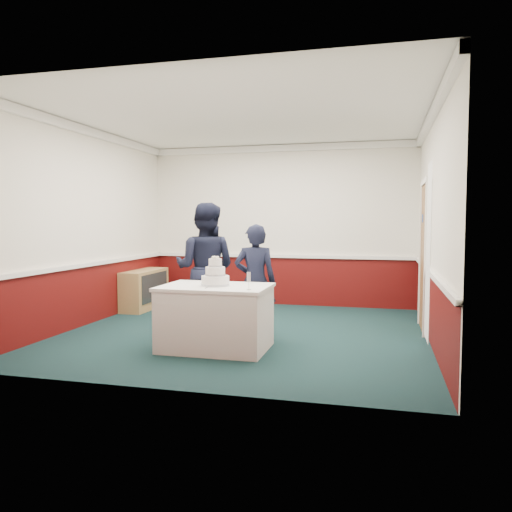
% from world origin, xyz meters
% --- Properties ---
extents(ground, '(5.00, 5.00, 0.00)m').
position_xyz_m(ground, '(0.00, 0.00, 0.00)').
color(ground, '#14312C').
rests_on(ground, ground).
extents(room_shell, '(5.00, 5.00, 3.00)m').
position_xyz_m(room_shell, '(0.08, 0.61, 1.97)').
color(room_shell, silver).
rests_on(room_shell, ground).
extents(sideboard, '(0.41, 1.20, 0.70)m').
position_xyz_m(sideboard, '(-2.28, 1.43, 0.35)').
color(sideboard, '#A98752').
rests_on(sideboard, ground).
extents(cake_table, '(1.32, 0.92, 0.79)m').
position_xyz_m(cake_table, '(-0.11, -0.96, 0.40)').
color(cake_table, white).
rests_on(cake_table, ground).
extents(wedding_cake, '(0.35, 0.35, 0.36)m').
position_xyz_m(wedding_cake, '(-0.11, -0.96, 0.90)').
color(wedding_cake, white).
rests_on(wedding_cake, cake_table).
extents(cake_knife, '(0.03, 0.22, 0.00)m').
position_xyz_m(cake_knife, '(-0.14, -1.16, 0.79)').
color(cake_knife, silver).
rests_on(cake_knife, cake_table).
extents(champagne_flute, '(0.05, 0.05, 0.21)m').
position_xyz_m(champagne_flute, '(0.39, -1.24, 0.93)').
color(champagne_flute, silver).
rests_on(champagne_flute, cake_table).
extents(person_man, '(0.91, 0.71, 1.83)m').
position_xyz_m(person_man, '(-0.54, -0.14, 0.92)').
color(person_man, black).
rests_on(person_man, ground).
extents(person_woman, '(0.63, 0.48, 1.54)m').
position_xyz_m(person_woman, '(0.22, -0.28, 0.77)').
color(person_woman, black).
rests_on(person_woman, ground).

